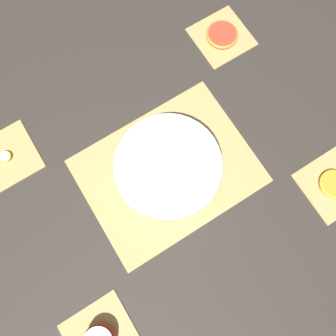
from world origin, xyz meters
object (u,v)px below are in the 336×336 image
at_px(fruit_salad_bowl, 168,167).
at_px(grapefruit_slice, 222,35).
at_px(orange_slice_whole, 334,184).
at_px(banana_coin_single, 5,156).

relative_size(fruit_salad_bowl, grapefruit_slice, 2.89).
height_order(fruit_salad_bowl, orange_slice_whole, fruit_salad_bowl).
bearing_deg(grapefruit_slice, orange_slice_whole, -90.00).
bearing_deg(banana_coin_single, grapefruit_slice, -0.00).
relative_size(banana_coin_single, grapefruit_slice, 0.35).
xyz_separation_m(orange_slice_whole, banana_coin_single, (-0.71, 0.53, -0.00)).
bearing_deg(banana_coin_single, fruit_salad_bowl, -36.89).
xyz_separation_m(fruit_salad_bowl, banana_coin_single, (-0.35, 0.27, -0.03)).
bearing_deg(fruit_salad_bowl, banana_coin_single, 143.11).
bearing_deg(orange_slice_whole, fruit_salad_bowl, 143.27).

